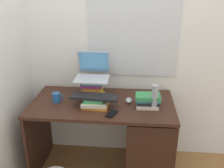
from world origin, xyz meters
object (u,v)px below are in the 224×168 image
object	(u,v)px
desk	(137,137)
book_stack_side	(148,100)
book_stack_tall	(92,88)
water_bottle	(155,97)
laptop	(93,72)
mug	(56,97)
book_stack_keyboard_riser	(95,103)
keyboard	(95,97)
cell_phone	(112,114)
computer_mouse	(129,100)

from	to	relation	value
desk	book_stack_side	distance (m)	0.42
book_stack_tall	water_bottle	distance (m)	0.62
desk	water_bottle	size ratio (longest dim) A/B	5.92
book_stack_tall	laptop	distance (m)	0.16
laptop	mug	bearing A→B (deg)	-146.49
book_stack_tall	book_stack_keyboard_riser	world-z (taller)	book_stack_tall
laptop	keyboard	size ratio (longest dim) A/B	0.77
desk	laptop	distance (m)	0.77
book_stack_side	cell_phone	xyz separation A→B (m)	(-0.31, -0.19, -0.05)
laptop	water_bottle	size ratio (longest dim) A/B	1.44
desk	water_bottle	bearing A→B (deg)	-24.58
book_stack_side	computer_mouse	world-z (taller)	book_stack_side
desk	keyboard	world-z (taller)	keyboard
computer_mouse	cell_phone	distance (m)	0.29
book_stack_keyboard_riser	mug	bearing A→B (deg)	169.78
book_stack_keyboard_riser	book_stack_side	size ratio (longest dim) A/B	1.07
book_stack_side	computer_mouse	bearing A→B (deg)	160.37
computer_mouse	mug	size ratio (longest dim) A/B	0.93
keyboard	mug	distance (m)	0.38
keyboard	computer_mouse	size ratio (longest dim) A/B	4.04
book_stack_tall	keyboard	distance (m)	0.22
laptop	mug	xyz separation A→B (m)	(-0.32, -0.21, -0.19)
desk	keyboard	bearing A→B (deg)	-169.85
book_stack_side	computer_mouse	size ratio (longest dim) A/B	2.20
book_stack_side	keyboard	size ratio (longest dim) A/B	0.54
book_stack_tall	computer_mouse	world-z (taller)	book_stack_tall
cell_phone	computer_mouse	bearing A→B (deg)	81.56
water_bottle	cell_phone	distance (m)	0.40
water_bottle	cell_phone	xyz separation A→B (m)	(-0.36, -0.14, -0.11)
book_stack_side	water_bottle	bearing A→B (deg)	-44.68
book_stack_keyboard_riser	laptop	distance (m)	0.35
laptop	computer_mouse	bearing A→B (deg)	-22.89
laptop	book_stack_keyboard_riser	bearing A→B (deg)	-78.34
keyboard	cell_phone	world-z (taller)	keyboard
water_bottle	keyboard	bearing A→B (deg)	-179.11
computer_mouse	laptop	bearing A→B (deg)	157.11
computer_mouse	cell_phone	size ratio (longest dim) A/B	0.76
desk	cell_phone	world-z (taller)	cell_phone
desk	mug	world-z (taller)	mug
desk	book_stack_side	xyz separation A→B (m)	(0.08, -0.01, 0.41)
book_stack_keyboard_riser	mug	size ratio (longest dim) A/B	2.21
book_stack_side	laptop	bearing A→B (deg)	158.14
book_stack_tall	keyboard	world-z (taller)	book_stack_tall
computer_mouse	water_bottle	distance (m)	0.27
book_stack_tall	water_bottle	xyz separation A→B (m)	(0.59, -0.20, 0.02)
book_stack_tall	keyboard	bearing A→B (deg)	-75.28
book_stack_tall	cell_phone	bearing A→B (deg)	-56.90
keyboard	water_bottle	world-z (taller)	water_bottle
book_stack_keyboard_riser	desk	bearing A→B (deg)	10.15
book_stack_tall	mug	xyz separation A→B (m)	(-0.32, -0.14, -0.05)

